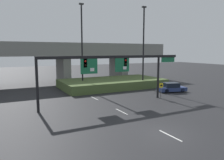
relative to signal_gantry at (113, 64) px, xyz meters
name	(u,v)px	position (x,y,z in m)	size (l,w,h in m)	color
ground_plane	(164,133)	(-0.96, -10.24, -4.64)	(160.00, 160.00, 0.00)	#262628
lane_markings	(94,98)	(-0.96, 3.59, -4.64)	(0.14, 31.34, 0.01)	silver
signal_gantry	(113,64)	(0.00, 0.00, 0.00)	(18.23, 0.44, 5.66)	black
speed_limit_sign	(161,88)	(6.63, -0.70, -3.27)	(0.60, 0.11, 2.10)	#4C4C4C
highway_light_pole_near	(143,46)	(9.37, 7.24, 2.38)	(0.70, 0.36, 13.31)	black
highway_light_pole_far	(82,45)	(0.16, 11.20, 2.55)	(0.70, 0.36, 13.63)	black
overpass_bridge	(63,55)	(-0.96, 18.93, 0.69)	(42.72, 7.45, 7.67)	gray
grass_embankment	(112,83)	(5.30, 10.53, -3.98)	(17.27, 9.11, 1.34)	#4C6033
parked_sedan_near_right	(172,88)	(11.23, 2.35, -3.99)	(4.51, 2.74, 1.41)	navy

